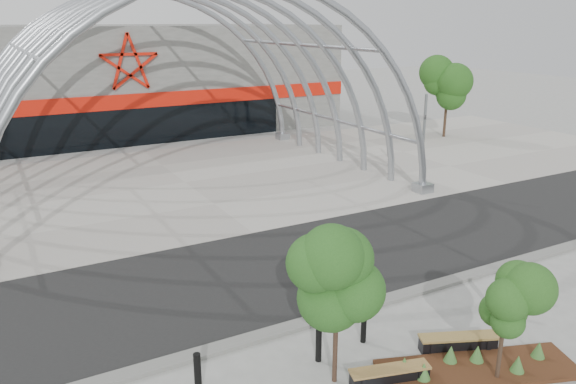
{
  "coord_description": "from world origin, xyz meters",
  "views": [
    {
      "loc": [
        -9.11,
        -12.56,
        8.43
      ],
      "look_at": [
        0.0,
        4.0,
        2.6
      ],
      "focal_mm": 35.0,
      "sensor_mm": 36.0,
      "label": 1
    }
  ],
  "objects_px": {
    "bench_0": "(390,376)",
    "bench_1": "(458,343)",
    "bollard_2": "(364,326)",
    "street_tree_0": "(337,282)",
    "street_tree_1": "(507,300)",
    "signal_pole": "(423,141)"
  },
  "relations": [
    {
      "from": "bench_0",
      "to": "bench_1",
      "type": "height_order",
      "value": "bench_1"
    },
    {
      "from": "bench_0",
      "to": "bollard_2",
      "type": "distance_m",
      "value": 1.88
    },
    {
      "from": "street_tree_0",
      "to": "bench_1",
      "type": "distance_m",
      "value": 4.38
    },
    {
      "from": "street_tree_0",
      "to": "street_tree_1",
      "type": "relative_size",
      "value": 1.22
    },
    {
      "from": "signal_pole",
      "to": "street_tree_0",
      "type": "height_order",
      "value": "signal_pole"
    },
    {
      "from": "street_tree_0",
      "to": "bench_0",
      "type": "xyz_separation_m",
      "value": [
        1.12,
        -0.71,
        -2.46
      ]
    },
    {
      "from": "bollard_2",
      "to": "bench_0",
      "type": "bearing_deg",
      "value": -106.3
    },
    {
      "from": "street_tree_1",
      "to": "bench_0",
      "type": "distance_m",
      "value": 3.31
    },
    {
      "from": "bench_1",
      "to": "bollard_2",
      "type": "relative_size",
      "value": 2.2
    },
    {
      "from": "signal_pole",
      "to": "bench_0",
      "type": "bearing_deg",
      "value": -133.95
    },
    {
      "from": "signal_pole",
      "to": "street_tree_0",
      "type": "bearing_deg",
      "value": -138.32
    },
    {
      "from": "street_tree_1",
      "to": "bench_0",
      "type": "height_order",
      "value": "street_tree_1"
    },
    {
      "from": "street_tree_1",
      "to": "bench_1",
      "type": "relative_size",
      "value": 1.44
    },
    {
      "from": "bench_0",
      "to": "bench_1",
      "type": "relative_size",
      "value": 0.97
    },
    {
      "from": "street_tree_0",
      "to": "bollard_2",
      "type": "relative_size",
      "value": 3.88
    },
    {
      "from": "signal_pole",
      "to": "street_tree_1",
      "type": "height_order",
      "value": "signal_pole"
    },
    {
      "from": "street_tree_0",
      "to": "bench_0",
      "type": "relative_size",
      "value": 1.82
    },
    {
      "from": "signal_pole",
      "to": "bench_0",
      "type": "height_order",
      "value": "signal_pole"
    },
    {
      "from": "bench_1",
      "to": "street_tree_1",
      "type": "bearing_deg",
      "value": -94.46
    },
    {
      "from": "bench_1",
      "to": "bench_0",
      "type": "bearing_deg",
      "value": -174.49
    },
    {
      "from": "signal_pole",
      "to": "street_tree_0",
      "type": "xyz_separation_m",
      "value": [
        -12.75,
        -11.35,
        0.09
      ]
    },
    {
      "from": "bench_0",
      "to": "bollard_2",
      "type": "relative_size",
      "value": 2.13
    }
  ]
}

